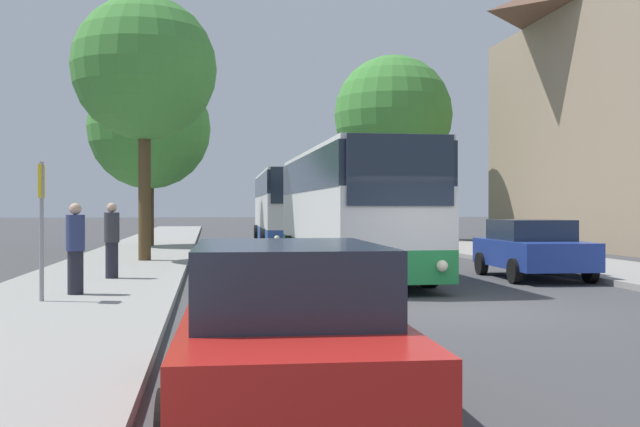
% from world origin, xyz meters
% --- Properties ---
extents(ground_plane, '(300.00, 300.00, 0.00)m').
position_xyz_m(ground_plane, '(0.00, 0.00, 0.00)').
color(ground_plane, '#424244').
rests_on(ground_plane, ground).
extents(sidewalk_left, '(4.00, 120.00, 0.15)m').
position_xyz_m(sidewalk_left, '(-7.00, 0.00, 0.07)').
color(sidewalk_left, gray).
rests_on(sidewalk_left, ground_plane).
extents(bus_front, '(2.84, 10.46, 3.35)m').
position_xyz_m(bus_front, '(-0.58, 7.00, 1.79)').
color(bus_front, '#238942').
rests_on(bus_front, ground_plane).
extents(bus_middle, '(2.87, 11.11, 3.49)m').
position_xyz_m(bus_middle, '(-0.74, 21.93, 1.86)').
color(bus_middle, '#2D519E').
rests_on(bus_middle, ground_plane).
extents(parked_car_left_curb, '(2.01, 4.63, 1.52)m').
position_xyz_m(parked_car_left_curb, '(-3.71, -6.39, 0.79)').
color(parked_car_left_curb, red).
rests_on(parked_car_left_curb, ground_plane).
extents(parked_car_right_near, '(2.23, 4.07, 1.54)m').
position_xyz_m(parked_car_right_near, '(3.99, 5.64, 0.80)').
color(parked_car_right_near, '#233D9E').
rests_on(parked_car_right_near, ground_plane).
extents(bus_stop_sign, '(0.08, 0.45, 2.52)m').
position_xyz_m(bus_stop_sign, '(-7.35, 1.30, 1.71)').
color(bus_stop_sign, gray).
rests_on(bus_stop_sign, sidewalk_left).
extents(pedestrian_waiting_near, '(0.36, 0.36, 1.81)m').
position_xyz_m(pedestrian_waiting_near, '(-6.66, 5.71, 1.07)').
color(pedestrian_waiting_near, '#23232D').
rests_on(pedestrian_waiting_near, sidewalk_left).
extents(pedestrian_waiting_far, '(0.36, 0.36, 1.78)m').
position_xyz_m(pedestrian_waiting_far, '(-6.93, 2.32, 1.05)').
color(pedestrian_waiting_far, '#23232D').
rests_on(pedestrian_waiting_far, sidewalk_left).
extents(tree_left_near, '(4.66, 4.66, 8.56)m').
position_xyz_m(tree_left_near, '(-6.41, 12.03, 6.35)').
color(tree_left_near, '#513D23').
rests_on(tree_left_near, sidewalk_left).
extents(tree_left_far, '(5.48, 5.48, 8.05)m').
position_xyz_m(tree_left_far, '(-6.98, 21.69, 5.45)').
color(tree_left_far, '#47331E').
rests_on(tree_left_far, sidewalk_left).
extents(tree_right_near, '(6.66, 6.66, 10.32)m').
position_xyz_m(tree_right_near, '(5.98, 28.34, 7.13)').
color(tree_right_near, '#513D23').
rests_on(tree_right_near, sidewalk_right).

